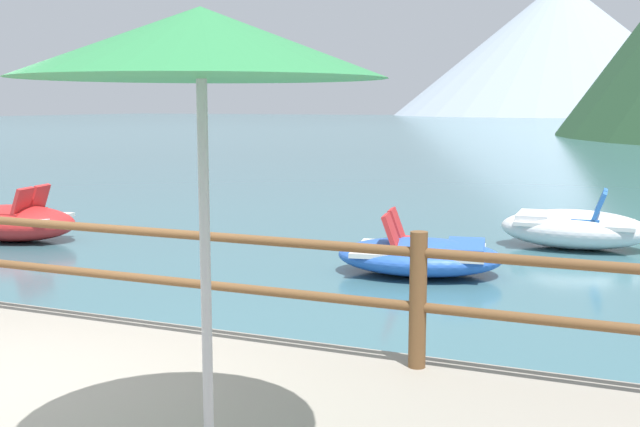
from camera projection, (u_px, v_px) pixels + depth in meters
ground_plane at (569, 145)px, 41.42m from camera, size 200.00×200.00×0.00m
dock_railing at (130, 258)px, 6.18m from camera, size 23.92×0.12×0.95m
beach_umbrella at (201, 50)px, 3.49m from camera, size 1.70×1.70×2.24m
pedal_boat_0 at (574, 228)px, 11.86m from camera, size 2.24×1.27×0.91m
pedal_boat_3 at (13, 222)px, 12.52m from camera, size 2.29×1.49×0.90m
pedal_boat_5 at (420, 255)px, 10.08m from camera, size 2.35×1.73×0.82m
distant_peak at (559, 48)px, 142.61m from camera, size 60.66×60.66×24.71m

